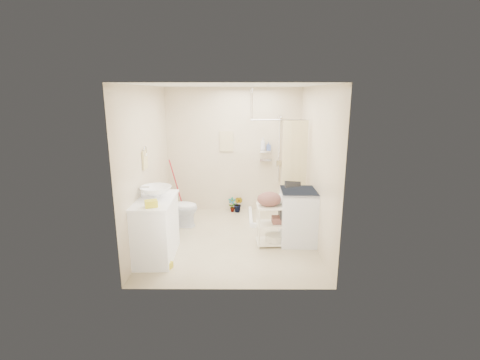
# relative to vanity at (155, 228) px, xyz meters

# --- Properties ---
(floor) EXTENTS (3.20, 3.20, 0.00)m
(floor) POSITION_rel_vanity_xyz_m (1.16, 0.67, -0.47)
(floor) COLOR beige
(floor) RESTS_ON ground
(ceiling) EXTENTS (2.80, 3.20, 0.04)m
(ceiling) POSITION_rel_vanity_xyz_m (1.16, 0.67, 2.13)
(ceiling) COLOR silver
(ceiling) RESTS_ON ground
(wall_back) EXTENTS (2.80, 0.04, 2.60)m
(wall_back) POSITION_rel_vanity_xyz_m (1.16, 2.27, 0.83)
(wall_back) COLOR beige
(wall_back) RESTS_ON ground
(wall_front) EXTENTS (2.80, 0.04, 2.60)m
(wall_front) POSITION_rel_vanity_xyz_m (1.16, -0.93, 0.83)
(wall_front) COLOR beige
(wall_front) RESTS_ON ground
(wall_left) EXTENTS (0.04, 3.20, 2.60)m
(wall_left) POSITION_rel_vanity_xyz_m (-0.24, 0.67, 0.83)
(wall_left) COLOR beige
(wall_left) RESTS_ON ground
(wall_right) EXTENTS (0.04, 3.20, 2.60)m
(wall_right) POSITION_rel_vanity_xyz_m (2.56, 0.67, 0.83)
(wall_right) COLOR beige
(wall_right) RESTS_ON ground
(vanity) EXTENTS (0.61, 1.07, 0.94)m
(vanity) POSITION_rel_vanity_xyz_m (0.00, 0.00, 0.00)
(vanity) COLOR white
(vanity) RESTS_ON ground
(sink) EXTENTS (0.55, 0.55, 0.17)m
(sink) POSITION_rel_vanity_xyz_m (0.01, 0.11, 0.55)
(sink) COLOR white
(sink) RESTS_ON vanity
(counter_basket) EXTENTS (0.21, 0.19, 0.10)m
(counter_basket) POSITION_rel_vanity_xyz_m (0.06, -0.37, 0.52)
(counter_basket) COLOR yellow
(counter_basket) RESTS_ON vanity
(floor_basket) EXTENTS (0.30, 0.27, 0.13)m
(floor_basket) POSITION_rel_vanity_xyz_m (0.22, -0.37, -0.40)
(floor_basket) COLOR gold
(floor_basket) RESTS_ON ground
(toilet) EXTENTS (0.74, 0.44, 0.75)m
(toilet) POSITION_rel_vanity_xyz_m (0.12, 1.29, -0.10)
(toilet) COLOR white
(toilet) RESTS_ON ground
(mop) EXTENTS (0.14, 0.14, 1.15)m
(mop) POSITION_rel_vanity_xyz_m (-0.07, 2.10, 0.10)
(mop) COLOR red
(mop) RESTS_ON ground
(potted_plant_a) EXTENTS (0.17, 0.12, 0.32)m
(potted_plant_a) POSITION_rel_vanity_xyz_m (1.12, 2.09, -0.31)
(potted_plant_a) COLOR #984431
(potted_plant_a) RESTS_ON ground
(potted_plant_b) EXTENTS (0.24, 0.23, 0.35)m
(potted_plant_b) POSITION_rel_vanity_xyz_m (1.26, 2.07, -0.29)
(potted_plant_b) COLOR brown
(potted_plant_b) RESTS_ON ground
(hanging_towel) EXTENTS (0.28, 0.03, 0.42)m
(hanging_towel) POSITION_rel_vanity_xyz_m (1.01, 2.25, 1.03)
(hanging_towel) COLOR beige
(hanging_towel) RESTS_ON wall_back
(towel_ring) EXTENTS (0.04, 0.22, 0.34)m
(towel_ring) POSITION_rel_vanity_xyz_m (-0.22, 0.47, 1.00)
(towel_ring) COLOR #E0CE85
(towel_ring) RESTS_ON wall_left
(tp_holder) EXTENTS (0.08, 0.12, 0.14)m
(tp_holder) POSITION_rel_vanity_xyz_m (-0.20, 0.72, 0.25)
(tp_holder) COLOR white
(tp_holder) RESTS_ON wall_left
(shower) EXTENTS (1.10, 1.10, 2.10)m
(shower) POSITION_rel_vanity_xyz_m (2.01, 1.72, 0.58)
(shower) COLOR white
(shower) RESTS_ON ground
(shampoo_bottle_a) EXTENTS (0.13, 0.14, 0.27)m
(shampoo_bottle_a) POSITION_rel_vanity_xyz_m (1.77, 2.18, 0.98)
(shampoo_bottle_a) COLOR silver
(shampoo_bottle_a) RESTS_ON shower
(shampoo_bottle_b) EXTENTS (0.09, 0.09, 0.17)m
(shampoo_bottle_b) POSITION_rel_vanity_xyz_m (1.89, 2.19, 0.94)
(shampoo_bottle_b) COLOR #455897
(shampoo_bottle_b) RESTS_ON shower
(washing_machine) EXTENTS (0.64, 0.66, 0.92)m
(washing_machine) POSITION_rel_vanity_xyz_m (2.30, 0.56, -0.01)
(washing_machine) COLOR silver
(washing_machine) RESTS_ON ground
(laundry_rack) EXTENTS (0.62, 0.39, 0.84)m
(laundry_rack) POSITION_rel_vanity_xyz_m (1.88, 0.45, -0.05)
(laundry_rack) COLOR white
(laundry_rack) RESTS_ON ground
(ironing_board) EXTENTS (0.31, 0.19, 1.06)m
(ironing_board) POSITION_rel_vanity_xyz_m (2.20, 0.64, 0.06)
(ironing_board) COLOR black
(ironing_board) RESTS_ON ground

